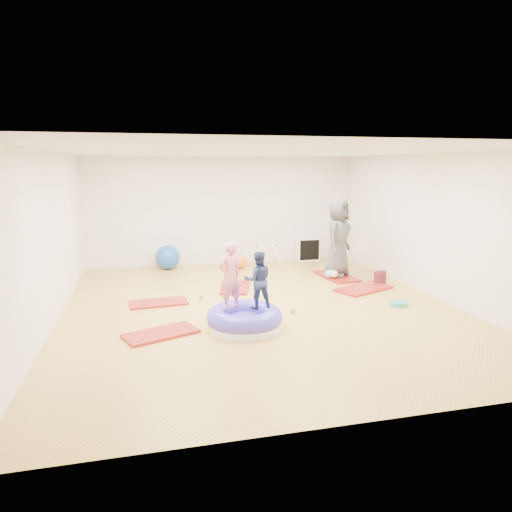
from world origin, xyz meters
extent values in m
cube|color=tan|center=(0.00, 0.00, 0.00)|extent=(7.00, 8.00, 0.01)
cube|color=silver|center=(0.00, 0.00, 2.80)|extent=(7.00, 8.00, 0.01)
cube|color=white|center=(0.00, 4.00, 1.40)|extent=(7.00, 0.01, 2.80)
cube|color=white|center=(0.00, -4.00, 1.40)|extent=(7.00, 0.01, 2.80)
cube|color=white|center=(-3.50, 0.00, 1.40)|extent=(0.01, 8.00, 2.80)
cube|color=white|center=(3.50, 0.00, 1.40)|extent=(0.01, 8.00, 2.80)
cube|color=#B12B15|center=(-1.82, -1.02, 0.02)|extent=(1.22, 0.91, 0.05)
cube|color=#B12B15|center=(-1.81, 0.63, 0.02)|extent=(1.11, 0.62, 0.04)
cube|color=#B12B15|center=(-0.19, 1.40, 0.02)|extent=(0.85, 1.23, 0.05)
cube|color=#B12B15|center=(2.40, 0.64, 0.03)|extent=(1.36, 1.04, 0.05)
cube|color=#B12B15|center=(2.29, 1.79, 0.03)|extent=(0.73, 1.27, 0.05)
cylinder|color=white|center=(-0.51, -1.05, 0.07)|extent=(1.18, 1.18, 0.13)
torus|color=#443CD3|center=(-0.51, -1.05, 0.19)|extent=(1.22, 1.22, 0.32)
ellipsoid|color=#443CD3|center=(-0.51, -1.05, 0.11)|extent=(0.65, 0.65, 0.29)
imported|color=pink|center=(-0.72, -0.94, 0.90)|extent=(0.47, 0.40, 1.10)
imported|color=navy|center=(-0.28, -0.99, 0.82)|extent=(0.48, 0.39, 0.93)
imported|color=#454547|center=(2.30, 1.81, 0.94)|extent=(1.01, 1.01, 1.78)
ellipsoid|color=#7EAECE|center=(2.09, 1.60, 0.14)|extent=(0.33, 0.21, 0.19)
sphere|color=#ECC08E|center=(2.09, 1.45, 0.17)|extent=(0.15, 0.15, 0.15)
sphere|color=green|center=(0.00, -0.16, 0.04)|extent=(0.08, 0.08, 0.08)
sphere|color=#1C4EB2|center=(0.18, 0.88, 0.04)|extent=(0.08, 0.08, 0.08)
sphere|color=yellow|center=(0.48, 1.64, 0.04)|extent=(0.08, 0.08, 0.08)
sphere|color=green|center=(0.49, -0.47, 0.04)|extent=(0.08, 0.08, 0.08)
sphere|color=red|center=(0.54, 1.75, 0.04)|extent=(0.08, 0.08, 0.08)
sphere|color=green|center=(-1.00, 0.76, 0.04)|extent=(0.08, 0.08, 0.08)
sphere|color=#1C4EB2|center=(-1.49, 3.59, 0.31)|extent=(0.61, 0.61, 0.61)
sphere|color=orange|center=(0.28, 3.24, 0.19)|extent=(0.37, 0.37, 0.37)
cylinder|color=silver|center=(0.75, 3.11, 0.29)|extent=(0.21, 0.21, 0.55)
cylinder|color=silver|center=(0.75, 3.58, 0.29)|extent=(0.21, 0.21, 0.55)
cylinder|color=silver|center=(1.26, 3.11, 0.29)|extent=(0.21, 0.21, 0.55)
cylinder|color=silver|center=(1.26, 3.58, 0.29)|extent=(0.21, 0.21, 0.55)
cylinder|color=silver|center=(1.01, 3.35, 0.53)|extent=(0.53, 0.03, 0.03)
sphere|color=red|center=(0.74, 3.35, 0.53)|extent=(0.06, 0.06, 0.06)
sphere|color=#1C4EB2|center=(1.27, 3.35, 0.53)|extent=(0.06, 0.06, 0.06)
cube|color=silver|center=(2.30, 3.80, 0.32)|extent=(0.63, 0.31, 0.63)
cube|color=black|center=(2.30, 3.65, 0.32)|extent=(0.55, 0.02, 0.55)
cube|color=silver|center=(2.30, 3.75, 0.32)|extent=(0.02, 0.22, 0.56)
cube|color=silver|center=(2.30, 3.75, 0.32)|extent=(0.56, 0.22, 0.02)
cylinder|color=teal|center=(2.53, -0.52, 0.04)|extent=(0.33, 0.33, 0.07)
cube|color=#A7243E|center=(2.97, 0.99, 0.15)|extent=(0.30, 0.26, 0.29)
cylinder|color=yellow|center=(-1.03, -1.09, 0.02)|extent=(0.22, 0.22, 0.03)
camera|label=1|loc=(-1.96, -7.82, 2.55)|focal=32.00mm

